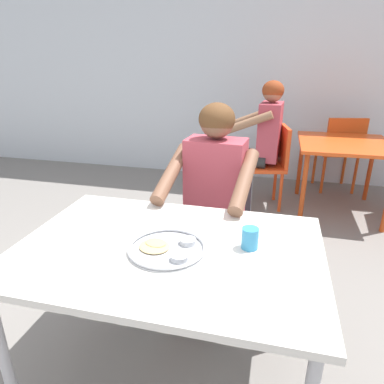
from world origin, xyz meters
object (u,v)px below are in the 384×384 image
at_px(thali_tray, 167,248).
at_px(patron_background, 260,134).
at_px(chair_red_left, 272,161).
at_px(drinking_cup, 250,238).
at_px(diner_foreground, 211,193).
at_px(table_foreground, 168,261).
at_px(table_background_red, 344,151).
at_px(chair_red_far, 340,148).
at_px(chair_foreground, 219,218).

height_order(thali_tray, patron_background, patron_background).
bearing_deg(chair_red_left, drinking_cup, -91.09).
xyz_separation_m(drinking_cup, diner_foreground, (-0.27, 0.58, -0.05)).
relative_size(drinking_cup, patron_background, 0.07).
bearing_deg(diner_foreground, patron_background, 83.73).
distance_m(table_foreground, chair_red_left, 2.28).
bearing_deg(drinking_cup, diner_foreground, 115.20).
distance_m(drinking_cup, table_background_red, 2.31).
bearing_deg(thali_tray, drinking_cup, 17.37).
bearing_deg(diner_foreground, drinking_cup, -64.80).
distance_m(table_foreground, drinking_cup, 0.35).
bearing_deg(chair_red_far, table_foreground, -110.85).
bearing_deg(thali_tray, diner_foreground, 85.87).
xyz_separation_m(table_background_red, chair_red_far, (0.06, 0.59, -0.11)).
bearing_deg(thali_tray, chair_red_far, 69.47).
height_order(table_foreground, chair_red_far, chair_red_far).
relative_size(table_background_red, chair_red_left, 1.07).
xyz_separation_m(table_foreground, chair_red_left, (0.37, 2.24, -0.18)).
distance_m(thali_tray, table_background_red, 2.52).
height_order(diner_foreground, chair_red_far, diner_foreground).
xyz_separation_m(diner_foreground, chair_red_left, (0.31, 1.60, -0.24)).
bearing_deg(table_foreground, patron_background, 84.12).
relative_size(chair_foreground, chair_red_left, 0.97).
relative_size(thali_tray, chair_foreground, 0.40).
relative_size(thali_tray, drinking_cup, 3.51).
distance_m(drinking_cup, chair_foreground, 0.89).
relative_size(thali_tray, chair_red_left, 0.38).
relative_size(thali_tray, table_background_red, 0.36).
height_order(table_foreground, drinking_cup, drinking_cup).
relative_size(drinking_cup, diner_foreground, 0.07).
distance_m(drinking_cup, patron_background, 2.21).
height_order(drinking_cup, table_background_red, drinking_cup).
height_order(chair_red_left, patron_background, patron_background).
height_order(table_foreground, table_background_red, table_foreground).
distance_m(table_foreground, chair_foreground, 0.88).
bearing_deg(table_background_red, chair_red_left, -177.72).
bearing_deg(chair_red_far, drinking_cup, -105.27).
bearing_deg(thali_tray, table_background_red, 66.15).
xyz_separation_m(thali_tray, diner_foreground, (0.05, 0.68, -0.02)).
relative_size(thali_tray, diner_foreground, 0.26).
xyz_separation_m(table_foreground, patron_background, (0.23, 2.27, 0.08)).
bearing_deg(drinking_cup, thali_tray, -162.63).
height_order(table_foreground, patron_background, patron_background).
bearing_deg(diner_foreground, thali_tray, -94.13).
bearing_deg(diner_foreground, chair_foreground, 86.17).
xyz_separation_m(table_foreground, chair_foreground, (0.07, 0.86, -0.20)).
relative_size(chair_foreground, patron_background, 0.64).
bearing_deg(table_background_red, table_foreground, -114.27).
relative_size(drinking_cup, chair_red_far, 0.11).
relative_size(table_foreground, table_background_red, 1.42).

